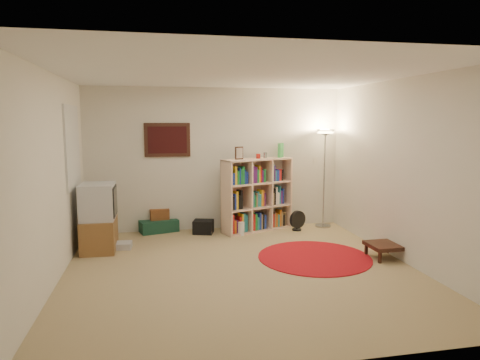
% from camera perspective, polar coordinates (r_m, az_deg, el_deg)
% --- Properties ---
extents(room, '(4.54, 4.54, 2.54)m').
position_cam_1_polar(room, '(5.42, -0.47, 0.85)').
color(room, tan).
rests_on(room, ground).
extents(bookshelf, '(1.32, 0.79, 1.53)m').
position_cam_1_polar(bookshelf, '(7.51, 2.16, -2.14)').
color(bookshelf, beige).
rests_on(bookshelf, ground).
extents(floor_lamp, '(0.36, 0.36, 1.78)m').
position_cam_1_polar(floor_lamp, '(7.82, 11.27, 4.44)').
color(floor_lamp, '#A8A8AC').
rests_on(floor_lamp, ground).
extents(floor_fan, '(0.31, 0.21, 0.36)m').
position_cam_1_polar(floor_fan, '(7.64, 7.67, -5.39)').
color(floor_fan, black).
rests_on(floor_fan, ground).
extents(tv_stand, '(0.50, 0.70, 1.01)m').
position_cam_1_polar(tv_stand, '(6.71, -18.30, -4.89)').
color(tv_stand, brown).
rests_on(tv_stand, ground).
extents(dvd_box, '(0.30, 0.26, 0.10)m').
position_cam_1_polar(dvd_box, '(6.80, -15.48, -8.41)').
color(dvd_box, silver).
rests_on(dvd_box, ground).
extents(suitcase, '(0.73, 0.57, 0.21)m').
position_cam_1_polar(suitcase, '(7.68, -10.86, -5.96)').
color(suitcase, '#163D2C').
rests_on(suitcase, ground).
extents(wicker_basket, '(0.36, 0.28, 0.19)m').
position_cam_1_polar(wicker_basket, '(7.67, -10.73, -4.46)').
color(wicker_basket, brown).
rests_on(wicker_basket, suitcase).
extents(duffel_bag, '(0.40, 0.36, 0.23)m').
position_cam_1_polar(duffel_bag, '(7.43, -4.91, -6.24)').
color(duffel_bag, black).
rests_on(duffel_bag, ground).
extents(paper_towel, '(0.13, 0.13, 0.23)m').
position_cam_1_polar(paper_towel, '(7.28, 0.15, -6.50)').
color(paper_towel, white).
rests_on(paper_towel, ground).
extents(red_rug, '(1.60, 1.60, 0.01)m').
position_cam_1_polar(red_rug, '(6.25, 9.89, -10.10)').
color(red_rug, maroon).
rests_on(red_rug, ground).
extents(side_table, '(0.47, 0.47, 0.21)m').
position_cam_1_polar(side_table, '(6.42, 18.77, -8.32)').
color(side_table, black).
rests_on(side_table, ground).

